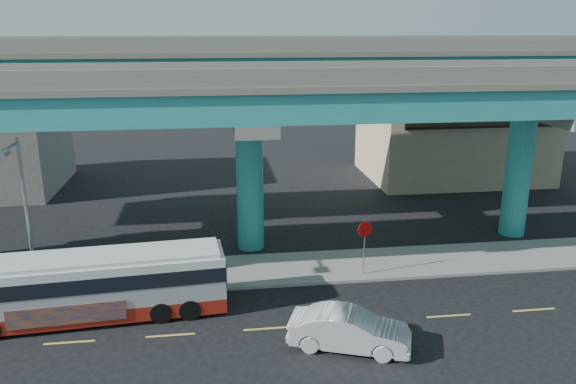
{
  "coord_description": "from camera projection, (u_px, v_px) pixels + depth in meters",
  "views": [
    {
      "loc": [
        -1.99,
        -21.23,
        12.1
      ],
      "look_at": [
        1.47,
        4.0,
        4.69
      ],
      "focal_mm": 35.0,
      "sensor_mm": 36.0,
      "label": 1
    }
  ],
  "objects": [
    {
      "name": "transit_bus",
      "position": [
        93.0,
        284.0,
        24.04
      ],
      "size": [
        11.47,
        3.33,
        2.9
      ],
      "rotation": [
        0.0,
        0.0,
        0.08
      ],
      "color": "maroon",
      "rests_on": "ground"
    },
    {
      "name": "street_lamp",
      "position": [
        20.0,
        199.0,
        24.37
      ],
      "size": [
        0.5,
        2.44,
        7.43
      ],
      "color": "gray",
      "rests_on": "sidewalk"
    },
    {
      "name": "viaduct",
      "position": [
        248.0,
        87.0,
        29.95
      ],
      "size": [
        52.0,
        12.4,
        11.7
      ],
      "color": "teal",
      "rests_on": "ground"
    },
    {
      "name": "stop_sign",
      "position": [
        365.0,
        236.0,
        27.89
      ],
      "size": [
        0.83,
        0.23,
        2.82
      ],
      "rotation": [
        0.0,
        0.0,
        -0.15
      ],
      "color": "gray",
      "rests_on": "sidewalk"
    },
    {
      "name": "building_beige",
      "position": [
        452.0,
        135.0,
        47.07
      ],
      "size": [
        14.0,
        10.23,
        7.0
      ],
      "color": "tan",
      "rests_on": "ground"
    },
    {
      "name": "lane_markings",
      "position": [
        267.0,
        329.0,
        23.55
      ],
      "size": [
        58.0,
        0.12,
        0.01
      ],
      "color": "#D8C64C",
      "rests_on": "ground"
    },
    {
      "name": "ground",
      "position": [
        267.0,
        325.0,
        23.84
      ],
      "size": [
        120.0,
        120.0,
        0.0
      ],
      "primitive_type": "plane",
      "color": "black",
      "rests_on": "ground"
    },
    {
      "name": "sidewalk",
      "position": [
        256.0,
        270.0,
        29.05
      ],
      "size": [
        70.0,
        4.0,
        0.15
      ],
      "primitive_type": "cube",
      "color": "gray",
      "rests_on": "ground"
    },
    {
      "name": "sedan",
      "position": [
        350.0,
        330.0,
        21.93
      ],
      "size": [
        4.79,
        5.85,
        1.57
      ],
      "primitive_type": "imported",
      "rotation": [
        0.0,
        0.0,
        1.21
      ],
      "color": "silver",
      "rests_on": "ground"
    }
  ]
}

